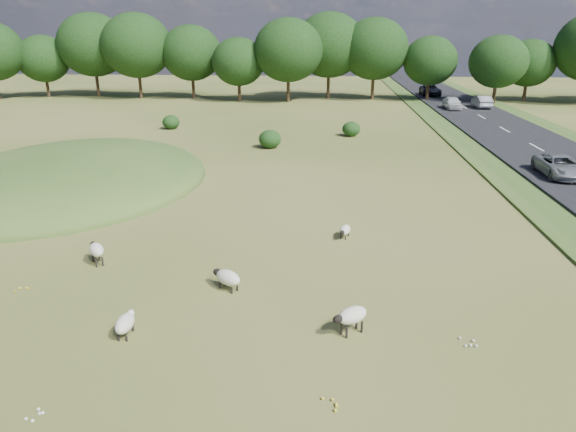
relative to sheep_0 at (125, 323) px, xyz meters
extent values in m
plane|color=#415019|center=(2.21, 24.40, -0.42)|extent=(160.00, 160.00, 0.00)
ellipsoid|color=#33561E|center=(-9.79, 16.40, -0.42)|extent=(16.00, 20.00, 4.00)
cube|color=black|center=(22.21, 34.40, -0.30)|extent=(8.00, 150.00, 0.25)
cylinder|color=black|center=(-35.41, 60.62, 1.14)|extent=(0.44, 0.44, 3.12)
ellipsoid|color=black|center=(-35.41, 60.62, 4.95)|extent=(7.28, 7.28, 6.55)
cylinder|color=black|center=(-28.33, 61.74, 1.68)|extent=(0.44, 0.44, 4.21)
ellipsoid|color=black|center=(-28.33, 61.74, 6.83)|extent=(9.83, 9.83, 8.84)
cylinder|color=black|center=(-21.22, 59.94, 1.67)|extent=(0.44, 0.44, 4.18)
ellipsoid|color=black|center=(-21.22, 59.94, 6.78)|extent=(9.75, 9.75, 8.78)
cylinder|color=black|center=(-13.72, 60.64, 1.38)|extent=(0.44, 0.44, 3.61)
ellipsoid|color=black|center=(-13.72, 60.64, 5.79)|extent=(8.41, 8.41, 7.57)
cylinder|color=black|center=(-6.60, 57.83, 1.09)|extent=(0.44, 0.44, 3.02)
ellipsoid|color=black|center=(-6.60, 57.83, 4.78)|extent=(7.04, 7.04, 6.34)
cylinder|color=black|center=(0.13, 57.38, 1.53)|extent=(0.44, 0.44, 3.90)
ellipsoid|color=black|center=(0.13, 57.38, 6.29)|extent=(9.09, 9.09, 8.18)
cylinder|color=black|center=(5.46, 62.30, 1.69)|extent=(0.44, 0.44, 4.22)
ellipsoid|color=black|center=(5.46, 62.30, 6.85)|extent=(9.85, 9.85, 8.86)
cylinder|color=black|center=(11.66, 61.34, 1.55)|extent=(0.44, 0.44, 3.94)
ellipsoid|color=black|center=(11.66, 61.34, 6.37)|extent=(9.20, 9.20, 8.28)
cylinder|color=black|center=(19.08, 60.40, 1.12)|extent=(0.44, 0.44, 3.09)
ellipsoid|color=black|center=(19.08, 60.40, 4.89)|extent=(7.20, 7.20, 6.48)
cylinder|color=black|center=(26.98, 56.86, 1.14)|extent=(0.44, 0.44, 3.12)
ellipsoid|color=black|center=(26.98, 56.86, 4.96)|extent=(7.29, 7.29, 6.56)
cylinder|color=black|center=(32.11, 60.65, 1.04)|extent=(0.44, 0.44, 2.93)
ellipsoid|color=black|center=(32.11, 60.65, 4.63)|extent=(6.84, 6.84, 6.16)
ellipsoid|color=black|center=(1.16, 27.45, 0.31)|extent=(1.79, 1.79, 1.46)
ellipsoid|color=black|center=(7.82, 33.11, 0.24)|extent=(1.61, 1.61, 1.32)
ellipsoid|color=black|center=(-9.37, 35.42, 0.24)|extent=(1.63, 1.63, 1.33)
ellipsoid|color=beige|center=(0.00, -0.04, 0.00)|extent=(0.53, 0.97, 0.49)
ellipsoid|color=silver|center=(-0.01, 0.48, 0.04)|extent=(0.24, 0.32, 0.25)
cylinder|color=black|center=(-0.13, 0.24, -0.33)|extent=(0.07, 0.07, 0.18)
cylinder|color=black|center=(0.11, 0.25, -0.33)|extent=(0.07, 0.07, 0.18)
cylinder|color=black|center=(-0.11, -0.32, -0.33)|extent=(0.07, 0.07, 0.18)
cylinder|color=black|center=(0.13, -0.31, -0.33)|extent=(0.07, 0.07, 0.18)
ellipsoid|color=beige|center=(-3.07, 4.89, 0.19)|extent=(1.00, 1.10, 0.50)
ellipsoid|color=black|center=(-3.39, 5.32, 0.22)|extent=(0.38, 0.40, 0.25)
cylinder|color=black|center=(-3.34, 5.05, -0.24)|extent=(0.07, 0.07, 0.36)
cylinder|color=black|center=(-3.14, 5.20, -0.24)|extent=(0.07, 0.07, 0.36)
cylinder|color=black|center=(-3.00, 4.59, -0.24)|extent=(0.07, 0.07, 0.36)
cylinder|color=black|center=(-2.80, 4.74, -0.24)|extent=(0.07, 0.07, 0.36)
ellipsoid|color=beige|center=(6.81, 0.67, 0.21)|extent=(1.13, 1.04, 0.52)
ellipsoid|color=black|center=(6.37, 0.34, 0.24)|extent=(0.41, 0.40, 0.26)
cylinder|color=black|center=(6.65, 0.39, -0.24)|extent=(0.07, 0.07, 0.37)
cylinder|color=black|center=(6.49, 0.60, -0.24)|extent=(0.07, 0.07, 0.37)
cylinder|color=black|center=(7.12, 0.75, -0.24)|extent=(0.07, 0.07, 0.37)
cylinder|color=black|center=(6.96, 0.95, -0.24)|extent=(0.07, 0.07, 0.37)
ellipsoid|color=beige|center=(2.52, 3.17, 0.05)|extent=(1.18, 1.07, 0.54)
ellipsoid|color=black|center=(2.05, 3.51, 0.08)|extent=(0.43, 0.41, 0.27)
cylinder|color=black|center=(2.19, 3.25, -0.32)|extent=(0.08, 0.08, 0.20)
cylinder|color=black|center=(2.35, 3.46, -0.32)|extent=(0.08, 0.08, 0.20)
cylinder|color=black|center=(2.69, 2.89, -0.32)|extent=(0.08, 0.08, 0.20)
cylinder|color=black|center=(2.85, 3.10, -0.32)|extent=(0.08, 0.08, 0.20)
ellipsoid|color=beige|center=(6.76, 8.52, -0.05)|extent=(0.67, 0.93, 0.43)
ellipsoid|color=black|center=(6.63, 8.09, -0.02)|extent=(0.27, 0.32, 0.21)
cylinder|color=black|center=(6.79, 8.26, -0.34)|extent=(0.06, 0.06, 0.16)
cylinder|color=black|center=(6.59, 8.32, -0.34)|extent=(0.06, 0.06, 0.16)
cylinder|color=black|center=(6.93, 8.72, -0.34)|extent=(0.06, 0.06, 0.16)
cylinder|color=black|center=(6.73, 8.78, -0.34)|extent=(0.06, 0.06, 0.16)
imported|color=black|center=(20.31, 65.04, 0.59)|extent=(2.54, 5.51, 1.53)
imported|color=#939499|center=(20.31, 19.45, 0.47)|extent=(2.12, 4.59, 1.28)
imported|color=silver|center=(20.31, 50.34, 0.56)|extent=(1.72, 4.28, 1.46)
imported|color=navy|center=(24.11, 89.97, 0.45)|extent=(1.73, 4.26, 1.24)
imported|color=#94969B|center=(24.11, 51.82, 0.56)|extent=(1.54, 4.43, 1.46)
camera|label=1|loc=(6.01, -12.99, 8.17)|focal=32.00mm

